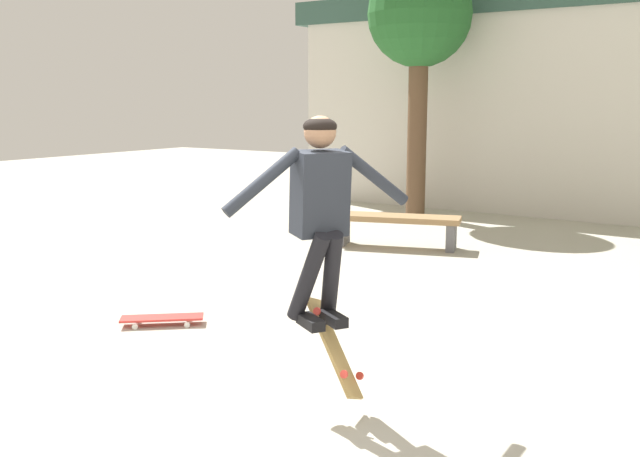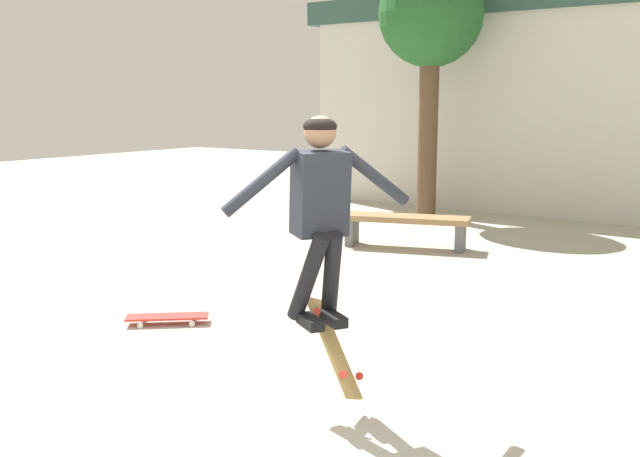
{
  "view_description": "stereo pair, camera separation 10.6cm",
  "coord_description": "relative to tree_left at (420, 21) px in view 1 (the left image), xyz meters",
  "views": [
    {
      "loc": [
        2.96,
        -3.52,
        2.08
      ],
      "look_at": [
        0.42,
        0.33,
        1.25
      ],
      "focal_mm": 40.0,
      "sensor_mm": 36.0,
      "label": 1
    },
    {
      "loc": [
        3.05,
        -3.46,
        2.08
      ],
      "look_at": [
        0.42,
        0.33,
        1.25
      ],
      "focal_mm": 40.0,
      "sensor_mm": 36.0,
      "label": 2
    }
  ],
  "objects": [
    {
      "name": "tree_left",
      "position": [
        0.0,
        0.0,
        0.0
      ],
      "size": [
        1.82,
        1.82,
        4.47
      ],
      "color": "brown",
      "rests_on": "ground_plane"
    },
    {
      "name": "ground_plane",
      "position": [
        2.66,
        -8.14,
        -3.45
      ],
      "size": [
        40.0,
        40.0,
        0.0
      ],
      "primitive_type": "plane",
      "color": "#B2AD9E"
    },
    {
      "name": "skateboard_flipping",
      "position": [
        3.17,
        -7.78,
        -3.0
      ],
      "size": [
        0.52,
        0.41,
        0.62
      ],
      "rotation": [
        0.0,
        0.0,
        -0.44
      ],
      "color": "#AD894C"
    },
    {
      "name": "park_bench",
      "position": [
        1.0,
        -2.68,
        -3.1
      ],
      "size": [
        1.86,
        1.0,
        0.46
      ],
      "rotation": [
        0.0,
        0.0,
        0.31
      ],
      "color": "#99754C",
      "rests_on": "ground_plane"
    },
    {
      "name": "skater",
      "position": [
        3.08,
        -7.82,
        -2.02
      ],
      "size": [
        0.76,
        1.19,
        1.39
      ],
      "rotation": [
        0.0,
        0.0,
        -0.54
      ],
      "color": "#282D38"
    },
    {
      "name": "skateboard_resting",
      "position": [
        0.84,
        -7.11,
        -3.38
      ],
      "size": [
        0.71,
        0.65,
        0.08
      ],
      "rotation": [
        0.0,
        0.0,
        3.85
      ],
      "color": "red",
      "rests_on": "ground_plane"
    },
    {
      "name": "building_backdrop",
      "position": [
        2.65,
        1.24,
        -1.29
      ],
      "size": [
        12.01,
        0.52,
        5.32
      ],
      "color": "beige",
      "rests_on": "ground_plane"
    }
  ]
}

